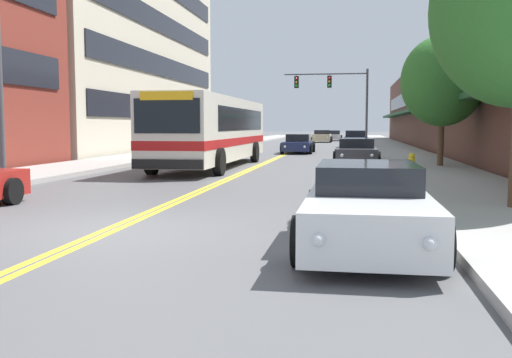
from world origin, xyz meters
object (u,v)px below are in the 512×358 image
Objects in this scene: traffic_signal_mast at (337,92)px; street_lamp_left_near at (6,31)px; car_slate_blue_parked_right_far at (356,140)px; car_navy_moving_lead at (298,144)px; car_champagne_parked_left_mid at (214,145)px; car_white_parked_right_foreground at (367,206)px; fire_hydrant at (411,166)px; car_dark_grey_parked_right_mid at (356,152)px; car_black_parked_left_near at (233,142)px; street_tree_right_mid at (443,81)px; car_beige_moving_second at (322,136)px; car_silver_moving_third at (333,136)px; city_bus at (213,128)px.

street_lamp_left_near is (-7.98, -30.92, -0.09)m from traffic_signal_mast.
car_slate_blue_parked_right_far is 10.67m from car_navy_moving_lead.
car_champagne_parked_left_mid is 20.93m from street_lamp_left_near.
car_champagne_parked_left_mid is at bearing 108.57° from car_white_parked_right_foreground.
fire_hydrant is (10.36, -16.40, -0.03)m from car_champagne_parked_left_mid.
car_black_parked_left_near is at bearing 123.27° from car_dark_grey_parked_right_mid.
car_champagne_parked_left_mid is at bearing -125.19° from car_slate_blue_parked_right_far.
car_slate_blue_parked_right_far is (8.84, 12.53, 0.07)m from car_champagne_parked_left_mid.
car_champagne_parked_left_mid is 16.24m from street_tree_right_mid.
street_tree_right_mid is (6.77, -37.51, 2.98)m from car_beige_moving_second.
street_tree_right_mid reaches higher than fire_hydrant.
car_navy_moving_lead is 0.75× the size of traffic_signal_mast.
street_tree_right_mid is at bearing 77.89° from car_white_parked_right_foreground.
traffic_signal_mast is 31.94m from street_lamp_left_near.
car_white_parked_right_foreground is 18.77m from car_dark_grey_parked_right_mid.
traffic_signal_mast is at bearing -87.42° from car_silver_moving_third.
car_white_parked_right_foreground is at bearing -86.33° from car_beige_moving_second.
traffic_signal_mast is at bearing 77.00° from city_bus.
car_navy_moving_lead is at bearing -34.65° from car_black_parked_left_near.
street_tree_right_mid is at bearing -82.46° from car_silver_moving_third.
fire_hydrant is (5.30, -18.96, -0.03)m from car_navy_moving_lead.
car_silver_moving_third is (3.77, 43.84, -1.10)m from city_bus.
street_lamp_left_near is (-0.61, -26.65, 3.73)m from car_black_parked_left_near.
street_lamp_left_near is at bearing -103.83° from car_navy_moving_lead.
city_bus is at bearing -103.00° from traffic_signal_mast.
car_beige_moving_second reaches higher than car_black_parked_left_near.
car_dark_grey_parked_right_mid is at bearing -56.73° from car_black_parked_left_near.
car_white_parked_right_foreground is 11.48m from street_lamp_left_near.
car_dark_grey_parked_right_mid is 0.88× the size of car_navy_moving_lead.
car_navy_moving_lead is at bearing 118.56° from street_tree_right_mid.
car_dark_grey_parked_right_mid is 0.99× the size of car_silver_moving_third.
car_white_parked_right_foreground is at bearing -71.43° from car_champagne_parked_left_mid.
car_slate_blue_parked_right_far is 23.34m from street_tree_right_mid.
fire_hydrant is (5.02, -43.52, -0.06)m from car_beige_moving_second.
street_tree_right_mid reaches higher than car_champagne_parked_left_mid.
car_champagne_parked_left_mid is at bearing 122.27° from fire_hydrant.
car_beige_moving_second is at bearing 95.63° from car_dark_grey_parked_right_mid.
street_lamp_left_near reaches higher than car_navy_moving_lead.
car_dark_grey_parked_right_mid is (8.75, -13.34, -0.02)m from car_black_parked_left_near.
car_champagne_parked_left_mid is (-2.54, 10.48, -1.09)m from city_bus.
traffic_signal_mast is at bearing 75.53° from street_lamp_left_near.
street_lamp_left_near reaches higher than city_bus.
car_dark_grey_parked_right_mid is 0.66× the size of traffic_signal_mast.
car_silver_moving_third is (0.97, 6.24, -0.04)m from car_beige_moving_second.
city_bus is at bearing -179.45° from street_tree_right_mid.
city_bus is 7.06m from car_dark_grey_parked_right_mid.
street_lamp_left_near is at bearing -125.14° from car_dark_grey_parked_right_mid.
street_lamp_left_near reaches higher than street_tree_right_mid.
car_black_parked_left_near reaches higher than car_navy_moving_lead.
traffic_signal_mast reaches higher than car_black_parked_left_near.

